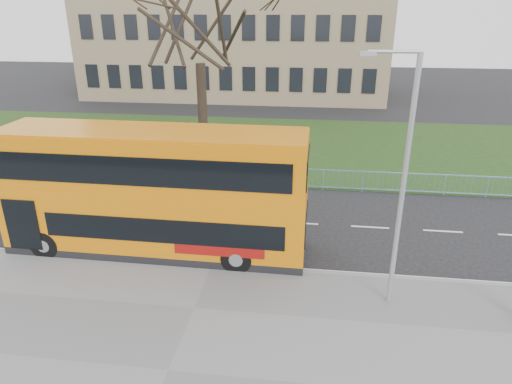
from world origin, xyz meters
TOP-DOWN VIEW (x-y plane):
  - ground at (0.00, 0.00)m, footprint 120.00×120.00m
  - pavement at (0.00, -6.75)m, footprint 80.00×10.50m
  - kerb at (0.00, -1.55)m, footprint 80.00×0.20m
  - grass_verge at (0.00, 14.30)m, footprint 80.00×15.40m
  - guard_railing at (0.00, 6.60)m, footprint 40.00×0.12m
  - bare_tree at (-3.00, 10.00)m, footprint 9.61×9.61m
  - civic_building at (-5.00, 35.00)m, footprint 30.00×15.00m
  - yellow_bus at (-2.30, -0.51)m, footprint 11.19×2.81m
  - street_lamp at (5.90, -3.01)m, footprint 1.61×0.28m

SIDE VIEW (x-z plane):
  - ground at x=0.00m, z-range 0.00..0.00m
  - grass_verge at x=0.00m, z-range 0.00..0.08m
  - pavement at x=0.00m, z-range 0.00..0.12m
  - kerb at x=0.00m, z-range 0.00..0.14m
  - guard_railing at x=0.00m, z-range 0.00..1.10m
  - yellow_bus at x=-2.30m, z-range 0.17..4.85m
  - street_lamp at x=5.90m, z-range 0.49..8.10m
  - bare_tree at x=-3.00m, z-range 0.08..13.81m
  - civic_building at x=-5.00m, z-range 0.00..14.00m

